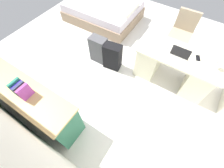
% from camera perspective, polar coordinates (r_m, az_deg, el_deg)
% --- Properties ---
extents(ground_plane, '(5.64, 5.64, 0.00)m').
position_cam_1_polar(ground_plane, '(3.58, 1.31, 9.08)').
color(ground_plane, silver).
extents(desk, '(1.44, 0.67, 0.72)m').
position_cam_1_polar(desk, '(3.17, 22.12, 5.85)').
color(desk, beige).
rests_on(desk, ground_plane).
extents(office_chair, '(0.52, 0.52, 0.94)m').
position_cam_1_polar(office_chair, '(3.84, 24.12, 16.19)').
color(office_chair, black).
rests_on(office_chair, ground_plane).
extents(credenza, '(1.80, 0.48, 0.79)m').
position_cam_1_polar(credenza, '(2.84, -27.90, -5.93)').
color(credenza, '#28664C').
rests_on(credenza, ground_plane).
extents(bed, '(1.93, 1.45, 0.58)m').
position_cam_1_polar(bed, '(4.69, -3.18, 25.70)').
color(bed, gray).
rests_on(bed, ground_plane).
extents(suitcase_black, '(0.39, 0.27, 0.60)m').
position_cam_1_polar(suitcase_black, '(3.24, 0.17, 10.21)').
color(suitcase_black, black).
rests_on(suitcase_black, ground_plane).
extents(suitcase_spare_grey, '(0.37, 0.23, 0.61)m').
position_cam_1_polar(suitcase_spare_grey, '(3.39, -5.03, 12.70)').
color(suitcase_spare_grey, '#4C4C51').
rests_on(suitcase_spare_grey, ground_plane).
extents(laptop, '(0.31, 0.22, 0.21)m').
position_cam_1_polar(laptop, '(2.89, 24.29, 10.63)').
color(laptop, '#B7B7BC').
rests_on(laptop, desk).
extents(computer_mouse, '(0.06, 0.10, 0.03)m').
position_cam_1_polar(computer_mouse, '(2.96, 19.69, 12.89)').
color(computer_mouse, white).
rests_on(computer_mouse, desk).
extents(cell_phone_near_laptop, '(0.11, 0.15, 0.01)m').
position_cam_1_polar(cell_phone_near_laptop, '(3.00, 29.55, 8.48)').
color(cell_phone_near_laptop, black).
rests_on(cell_phone_near_laptop, desk).
extents(desk_lamp, '(0.16, 0.11, 0.34)m').
position_cam_1_polar(desk_lamp, '(2.82, 35.48, 8.70)').
color(desk_lamp, silver).
rests_on(desk_lamp, desk).
extents(book_row, '(0.23, 0.17, 0.24)m').
position_cam_1_polar(book_row, '(2.38, -30.97, -1.67)').
color(book_row, purple).
rests_on(book_row, credenza).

